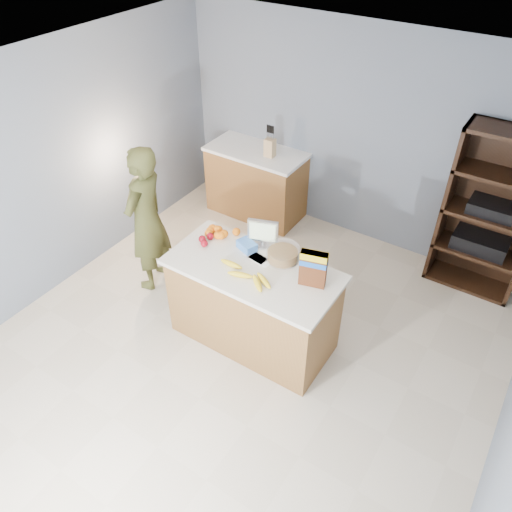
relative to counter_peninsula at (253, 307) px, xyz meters
The scene contains 15 objects.
floor 0.51m from the counter_peninsula, 90.00° to the right, with size 4.50×5.00×0.02m, color beige.
walls 1.27m from the counter_peninsula, 90.00° to the right, with size 4.52×5.02×2.51m.
counter_peninsula is the anchor object (origin of this frame).
back_cabinet 2.25m from the counter_peninsula, 122.28° to the left, with size 1.24×0.62×0.90m.
shelving_unit 2.61m from the counter_peninsula, 52.89° to the left, with size 0.90×0.40×1.80m.
person 1.45m from the counter_peninsula, behind, with size 0.59×0.39×1.63m, color #42451F.
knife_block 2.19m from the counter_peninsula, 117.80° to the left, with size 0.12×0.10×0.31m.
envelopes 0.51m from the counter_peninsula, 103.99° to the left, with size 0.29×0.15×0.00m.
bananas 0.53m from the counter_peninsula, 74.62° to the right, with size 0.58×0.23×0.05m.
apples 0.78m from the counter_peninsula, behind, with size 0.13×0.19×0.07m.
oranges 0.79m from the counter_peninsula, 157.41° to the left, with size 0.30×0.24×0.08m.
blue_carton 0.59m from the counter_peninsula, 134.97° to the left, with size 0.18×0.12×0.08m, color blue.
salad_bowl 0.62m from the counter_peninsula, 57.73° to the left, with size 0.30×0.30×0.13m.
tv 0.72m from the counter_peninsula, 107.30° to the left, with size 0.28×0.13×0.28m.
cereal_box 0.87m from the counter_peninsula, ahead, with size 0.24×0.14×0.34m.
Camera 1 is at (1.85, -2.49, 3.72)m, focal length 35.00 mm.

